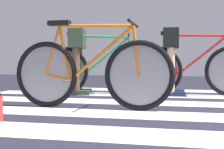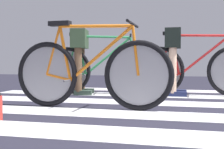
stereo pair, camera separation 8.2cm
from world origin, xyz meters
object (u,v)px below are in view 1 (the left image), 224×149
object	(u,v)px
cyclist_2_of_3	(78,52)
cyclist_3_of_3	(171,52)
bicycle_2_of_3	(98,69)
bicycle_3_of_3	(193,69)
bicycle_1_of_3	(90,72)

from	to	relation	value
cyclist_2_of_3	cyclist_3_of_3	world-z (taller)	cyclist_2_of_3
bicycle_2_of_3	bicycle_3_of_3	bearing A→B (deg)	-6.17
bicycle_2_of_3	cyclist_2_of_3	world-z (taller)	cyclist_2_of_3
bicycle_3_of_3	cyclist_3_of_3	size ratio (longest dim) A/B	1.79
bicycle_2_of_3	cyclist_3_of_3	bearing A→B (deg)	-4.99
cyclist_3_of_3	bicycle_3_of_3	bearing A→B (deg)	0.00
bicycle_2_of_3	bicycle_1_of_3	bearing A→B (deg)	-89.13
bicycle_3_of_3	cyclist_3_of_3	world-z (taller)	cyclist_3_of_3
bicycle_1_of_3	cyclist_2_of_3	size ratio (longest dim) A/B	1.78
cyclist_2_of_3	cyclist_3_of_3	size ratio (longest dim) A/B	1.01
cyclist_2_of_3	bicycle_3_of_3	distance (m)	1.72
cyclist_2_of_3	cyclist_3_of_3	distance (m)	1.39
bicycle_2_of_3	cyclist_2_of_3	bearing A→B (deg)	-180.00
bicycle_1_of_3	bicycle_3_of_3	distance (m)	1.81
bicycle_2_of_3	bicycle_3_of_3	xyz separation A→B (m)	(1.39, 0.08, 0.00)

